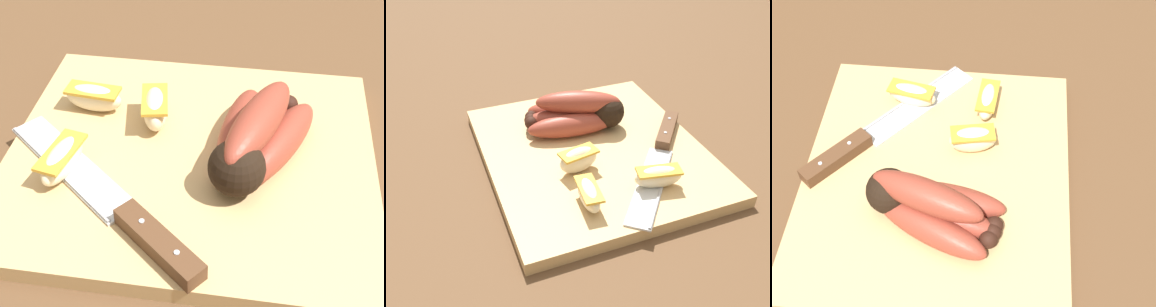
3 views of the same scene
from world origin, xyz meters
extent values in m
plane|color=brown|center=(0.00, 0.00, 0.00)|extent=(6.00, 6.00, 0.00)
cube|color=tan|center=(-0.01, 0.00, 0.01)|extent=(0.38, 0.33, 0.02)
sphere|color=black|center=(0.04, -0.05, 0.05)|extent=(0.05, 0.05, 0.05)
ellipsoid|color=brown|center=(0.08, 0.01, 0.04)|extent=(0.10, 0.15, 0.04)
sphere|color=black|center=(0.09, 0.07, 0.04)|extent=(0.02, 0.02, 0.02)
ellipsoid|color=brown|center=(0.06, 0.01, 0.04)|extent=(0.08, 0.15, 0.04)
sphere|color=black|center=(0.08, 0.08, 0.04)|extent=(0.02, 0.02, 0.02)
ellipsoid|color=brown|center=(0.04, 0.02, 0.04)|extent=(0.06, 0.15, 0.04)
sphere|color=black|center=(0.07, 0.08, 0.04)|extent=(0.02, 0.02, 0.02)
ellipsoid|color=brown|center=(0.06, 0.00, 0.07)|extent=(0.08, 0.14, 0.04)
cube|color=silver|center=(-0.13, -0.04, 0.02)|extent=(0.16, 0.14, 0.00)
cube|color=#99999E|center=(-0.14, -0.05, 0.02)|extent=(0.14, 0.12, 0.00)
cube|color=#51331E|center=(-0.02, -0.13, 0.03)|extent=(0.09, 0.08, 0.02)
cylinder|color=#B2B2B7|center=(0.00, -0.14, 0.04)|extent=(0.01, 0.01, 0.00)
cylinder|color=#B2B2B7|center=(-0.04, -0.11, 0.04)|extent=(0.01, 0.01, 0.00)
ellipsoid|color=beige|center=(-0.13, 0.06, 0.04)|extent=(0.07, 0.03, 0.03)
cube|color=gold|center=(-0.13, 0.06, 0.05)|extent=(0.06, 0.03, 0.00)
ellipsoid|color=beige|center=(-0.13, -0.05, 0.04)|extent=(0.04, 0.07, 0.03)
cube|color=gold|center=(-0.13, -0.05, 0.05)|extent=(0.04, 0.07, 0.00)
ellipsoid|color=beige|center=(-0.06, 0.04, 0.04)|extent=(0.04, 0.06, 0.04)
cube|color=gold|center=(-0.06, 0.04, 0.05)|extent=(0.04, 0.06, 0.00)
camera|label=1|loc=(0.05, -0.40, 0.39)|focal=49.45mm
camera|label=2|loc=(-0.54, 0.23, 0.43)|focal=41.72mm
camera|label=3|loc=(0.41, 0.08, 0.59)|focal=52.78mm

